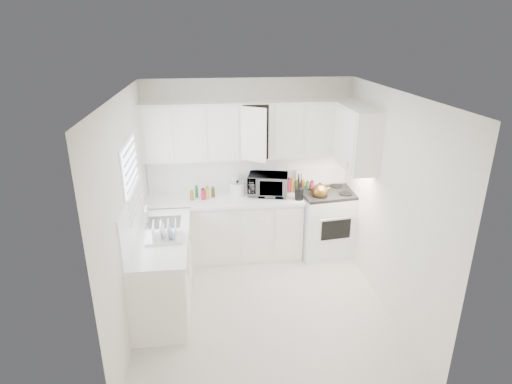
{
  "coord_description": "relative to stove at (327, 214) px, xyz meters",
  "views": [
    {
      "loc": [
        -0.59,
        -4.39,
        3.21
      ],
      "look_at": [
        0.0,
        0.7,
        1.25
      ],
      "focal_mm": 29.7,
      "sensor_mm": 36.0,
      "label": 1
    }
  ],
  "objects": [
    {
      "name": "sauce_right_0",
      "position": [
        -0.56,
        0.19,
        0.41
      ],
      "size": [
        0.06,
        0.06,
        0.19
      ],
      "primitive_type": "cylinder",
      "color": "#BA1847",
      "rests_on": "countertop_back"
    },
    {
      "name": "spice_left_1",
      "position": [
        -1.92,
        0.06,
        0.38
      ],
      "size": [
        0.06,
        0.06,
        0.13
      ],
      "primitive_type": "cylinder",
      "color": "#2A7E31",
      "rests_on": "countertop_back"
    },
    {
      "name": "sauce_right_6",
      "position": [
        -0.23,
        0.19,
        0.41
      ],
      "size": [
        0.06,
        0.06,
        0.19
      ],
      "primitive_type": "cylinder",
      "color": "#BA1847",
      "rests_on": "countertop_back"
    },
    {
      "name": "countertop_back",
      "position": [
        -1.53,
        0.02,
        0.29
      ],
      "size": [
        2.24,
        0.64,
        0.05
      ],
      "primitive_type": "cube",
      "color": "white",
      "rests_on": "lower_cabinets_back"
    },
    {
      "name": "paper_towel",
      "position": [
        -1.36,
        0.21,
        0.45
      ],
      "size": [
        0.12,
        0.12,
        0.27
      ],
      "primitive_type": "cylinder",
      "color": "white",
      "rests_on": "countertop_back"
    },
    {
      "name": "spice_left_2",
      "position": [
        -1.84,
        0.15,
        0.38
      ],
      "size": [
        0.06,
        0.06,
        0.13
      ],
      "primitive_type": "cylinder",
      "color": "#BA1847",
      "rests_on": "countertop_back"
    },
    {
      "name": "wall_front",
      "position": [
        -1.14,
        -2.87,
        0.66
      ],
      "size": [
        3.0,
        0.0,
        3.0
      ],
      "primitive_type": "plane",
      "rotation": [
        -1.57,
        0.0,
        0.0
      ],
      "color": "white",
      "rests_on": "ground"
    },
    {
      "name": "dish_rack",
      "position": [
        -2.28,
        -1.19,
        0.43
      ],
      "size": [
        0.43,
        0.33,
        0.23
      ],
      "primitive_type": null,
      "rotation": [
        0.0,
        0.0,
        0.05
      ],
      "color": "white",
      "rests_on": "countertop_left"
    },
    {
      "name": "sauce_right_1",
      "position": [
        -0.51,
        0.13,
        0.41
      ],
      "size": [
        0.06,
        0.06,
        0.19
      ],
      "primitive_type": "cylinder",
      "color": "gold",
      "rests_on": "countertop_back"
    },
    {
      "name": "microwave",
      "position": [
        -0.89,
        0.09,
        0.5
      ],
      "size": [
        0.62,
        0.43,
        0.38
      ],
      "primitive_type": "imported",
      "rotation": [
        0.0,
        0.0,
        -0.23
      ],
      "color": "gray",
      "rests_on": "countertop_back"
    },
    {
      "name": "window_blinds",
      "position": [
        -2.62,
        -0.92,
        0.91
      ],
      "size": [
        0.06,
        0.96,
        1.06
      ],
      "primitive_type": null,
      "color": "white",
      "rests_on": "wall_left"
    },
    {
      "name": "lower_cabinets_back",
      "position": [
        -1.53,
        0.03,
        -0.19
      ],
      "size": [
        2.22,
        0.6,
        0.9
      ],
      "primitive_type": null,
      "color": "white",
      "rests_on": "floor"
    },
    {
      "name": "sauce_right_5",
      "position": [
        -0.29,
        0.13,
        0.41
      ],
      "size": [
        0.06,
        0.06,
        0.19
      ],
      "primitive_type": "cylinder",
      "color": "#2A7E31",
      "rests_on": "countertop_back"
    },
    {
      "name": "lower_cabinets_left",
      "position": [
        -2.34,
        -1.07,
        -0.19
      ],
      "size": [
        0.6,
        1.6,
        0.9
      ],
      "primitive_type": null,
      "color": "white",
      "rests_on": "floor"
    },
    {
      "name": "ceiling",
      "position": [
        -1.14,
        -1.27,
        1.96
      ],
      "size": [
        3.2,
        3.2,
        0.0
      ],
      "primitive_type": "plane",
      "rotation": [
        3.14,
        0.0,
        0.0
      ],
      "color": "white",
      "rests_on": "ground"
    },
    {
      "name": "upper_cabinets_right",
      "position": [
        0.19,
        -0.45,
        0.86
      ],
      "size": [
        0.33,
        0.9,
        0.8
      ],
      "primitive_type": null,
      "color": "white",
      "rests_on": "wall_right"
    },
    {
      "name": "rice_cooker",
      "position": [
        -1.33,
        0.13,
        0.42
      ],
      "size": [
        0.26,
        0.26,
        0.22
      ],
      "primitive_type": null,
      "rotation": [
        0.0,
        0.0,
        0.2
      ],
      "color": "white",
      "rests_on": "countertop_back"
    },
    {
      "name": "countertop_left",
      "position": [
        -2.33,
        -1.07,
        0.29
      ],
      "size": [
        0.64,
        1.62,
        0.05
      ],
      "primitive_type": "cube",
      "color": "white",
      "rests_on": "lower_cabinets_left"
    },
    {
      "name": "backsplash_back",
      "position": [
        -1.14,
        0.32,
        0.59
      ],
      "size": [
        2.98,
        0.02,
        0.55
      ],
      "primitive_type": "cube",
      "color": "white",
      "rests_on": "wall_back"
    },
    {
      "name": "wall_back",
      "position": [
        -1.14,
        0.33,
        0.66
      ],
      "size": [
        3.0,
        0.0,
        3.0
      ],
      "primitive_type": "plane",
      "rotation": [
        1.57,
        0.0,
        0.0
      ],
      "color": "white",
      "rests_on": "ground"
    },
    {
      "name": "floor",
      "position": [
        -1.14,
        -1.27,
        -0.64
      ],
      "size": [
        3.2,
        3.2,
        0.0
      ],
      "primitive_type": "plane",
      "color": "silver",
      "rests_on": "ground"
    },
    {
      "name": "wall_right",
      "position": [
        0.36,
        -1.27,
        0.66
      ],
      "size": [
        0.0,
        3.2,
        3.2
      ],
      "primitive_type": "plane",
      "rotation": [
        1.57,
        0.0,
        -1.57
      ],
      "color": "white",
      "rests_on": "ground"
    },
    {
      "name": "tea_kettle",
      "position": [
        -0.18,
        -0.16,
        0.44
      ],
      "size": [
        0.32,
        0.28,
        0.27
      ],
      "primitive_type": null,
      "rotation": [
        0.0,
        0.0,
        -0.15
      ],
      "color": "olive",
      "rests_on": "stove"
    },
    {
      "name": "spice_left_0",
      "position": [
        -1.99,
        0.15,
        0.38
      ],
      "size": [
        0.06,
        0.06,
        0.13
      ],
      "primitive_type": "cylinder",
      "color": "olive",
      "rests_on": "countertop_back"
    },
    {
      "name": "utensil_crock",
      "position": [
        -0.48,
        -0.16,
        0.51
      ],
      "size": [
        0.14,
        0.14,
        0.4
      ],
      "primitive_type": null,
      "rotation": [
        0.0,
        0.0,
        0.05
      ],
      "color": "black",
      "rests_on": "countertop_back"
    },
    {
      "name": "upper_cabinets_back",
      "position": [
        -1.14,
        0.17,
        0.86
      ],
      "size": [
        3.0,
        0.33,
        0.8
      ],
      "primitive_type": null,
      "color": "white",
      "rests_on": "wall_back"
    },
    {
      "name": "spice_left_3",
      "position": [
        -1.77,
        0.06,
        0.38
      ],
      "size": [
        0.06,
        0.06,
        0.13
      ],
      "primitive_type": "cylinder",
      "color": "gold",
      "rests_on": "countertop_back"
    },
    {
      "name": "spice_left_4",
      "position": [
        -1.69,
        0.15,
        0.38
      ],
      "size": [
        0.06,
        0.06,
        0.13
      ],
      "primitive_type": "cylinder",
      "color": "#4E3D16",
      "rests_on": "countertop_back"
    },
    {
      "name": "sink",
      "position": [
        -2.33,
        -0.72,
        0.43
      ],
      "size": [
        0.42,
        0.38,
        0.3
      ],
      "primitive_type": null,
      "color": "gray",
      "rests_on": "countertop_left"
    },
    {
      "name": "frying_pan",
      "position": [
        0.18,
        0.16,
        0.33
      ],
      "size": [
        0.34,
        0.52,
        0.04
      ],
      "primitive_type": null,
      "rotation": [
        0.0,
        0.0,
        -0.12
      ],
      "color": "black",
      "rests_on": "stove"
    },
    {
      "name": "sauce_right_4",
      "position": [
        -0.34,
        0.19,
        0.41
      ],
      "size": [
        0.06,
        0.06,
        0.19
      ],
      "primitive_type": "cylinder",
      "color": "olive",
      "rests_on": "countertop_back"
    },
    {
      "name": "sauce_right_3",
      "position": [
        -0.4,
        0.13,
        0.41
      ],
      "size": [
        0.06,
        0.06,
        0.19
      ],
      "primitive_type": "cylinder",
      "color": "black",
      "rests_on": "countertop_back"
    },
    {
      "name": "backsplash_left",
      "position": [
        -2.63,
        -1.07,
        0.59
      ],
      "size": [
        0.02,
        1.6,
        0.55
      ],
      "primitive_type": "cube",
      "color": "white",
      "rests_on": "wall_left"
    },
    {
      "name": "stove",
      "position": [
        0.0,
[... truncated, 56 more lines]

